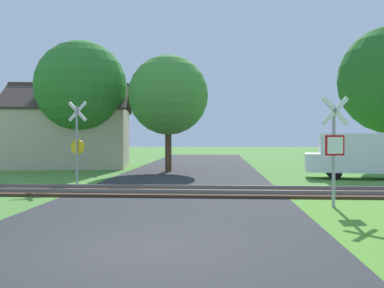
% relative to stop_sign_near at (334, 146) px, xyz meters
% --- Properties ---
extents(ground_plane, '(160.00, 160.00, 0.00)m').
position_rel_stop_sign_near_xyz_m(ground_plane, '(-4.94, -5.15, -1.82)').
color(ground_plane, '#4C8433').
extents(road_asphalt, '(7.80, 80.00, 0.01)m').
position_rel_stop_sign_near_xyz_m(road_asphalt, '(-4.94, -3.15, -1.82)').
color(road_asphalt, '#2D2D30').
rests_on(road_asphalt, ground).
extents(rail_track, '(60.00, 2.60, 0.22)m').
position_rel_stop_sign_near_xyz_m(rail_track, '(-4.94, 2.86, -1.76)').
color(rail_track, '#422D1E').
rests_on(rail_track, ground).
extents(stop_sign_near, '(0.86, 0.24, 3.29)m').
position_rel_stop_sign_near_xyz_m(stop_sign_near, '(0.00, 0.00, 0.00)').
color(stop_sign_near, '#9E9EA5').
rests_on(stop_sign_near, ground).
extents(crossing_sign_far, '(0.86, 0.21, 3.61)m').
position_rel_stop_sign_near_xyz_m(crossing_sign_far, '(-9.45, 5.14, 0.15)').
color(crossing_sign_far, '#9E9EA5').
rests_on(crossing_sign_far, ground).
extents(house, '(8.92, 7.20, 5.80)m').
position_rel_stop_sign_near_xyz_m(house, '(-13.60, 15.96, 0.30)').
color(house, '#C6B293').
rests_on(house, ground).
extents(tree_center, '(4.80, 4.80, 7.00)m').
position_rel_stop_sign_near_xyz_m(tree_center, '(-6.42, 12.77, 2.77)').
color(tree_center, '#513823').
rests_on(tree_center, ground).
extents(tree_left, '(5.87, 5.87, 8.23)m').
position_rel_stop_sign_near_xyz_m(tree_left, '(-12.21, 14.13, 3.46)').
color(tree_left, '#513823').
rests_on(tree_left, ground).
extents(mail_truck, '(5.14, 2.63, 2.24)m').
position_rel_stop_sign_near_xyz_m(mail_truck, '(3.60, 8.80, -0.58)').
color(mail_truck, white).
rests_on(mail_truck, ground).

